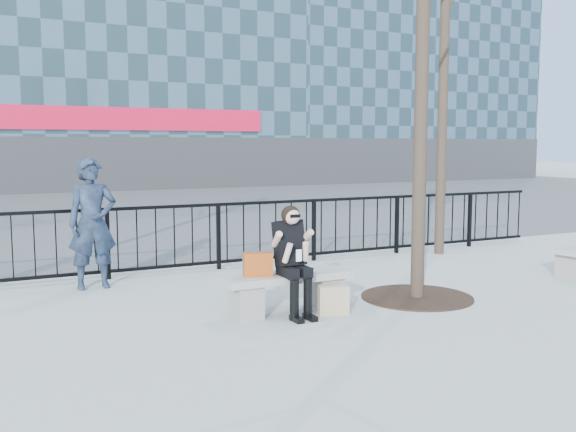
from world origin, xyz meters
name	(u,v)px	position (x,y,z in m)	size (l,w,h in m)	color
ground	(288,312)	(0.00, 0.00, 0.00)	(120.00, 120.00, 0.00)	#A4A39E
street_surface	(88,207)	(0.00, 15.00, 0.00)	(60.00, 23.00, 0.01)	#474747
railing	(207,237)	(0.00, 3.00, 0.55)	(14.00, 0.06, 1.10)	black
building_right	(385,11)	(20.00, 27.00, 10.30)	(16.20, 10.20, 20.60)	#445E6E
tree_grate	(417,297)	(1.90, -0.10, 0.01)	(1.50, 1.50, 0.02)	black
bench_main	(288,288)	(0.00, 0.00, 0.30)	(1.65, 0.46, 0.49)	slate
seated_woman	(294,261)	(0.00, -0.16, 0.67)	(0.50, 0.64, 1.34)	black
handbag	(258,264)	(-0.39, 0.02, 0.63)	(0.35, 0.16, 0.28)	#A44314
shopping_bag	(334,300)	(0.46, -0.33, 0.18)	(0.37, 0.14, 0.35)	tan
standing_man	(92,224)	(-1.91, 2.46, 0.94)	(0.69, 0.45, 1.88)	black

